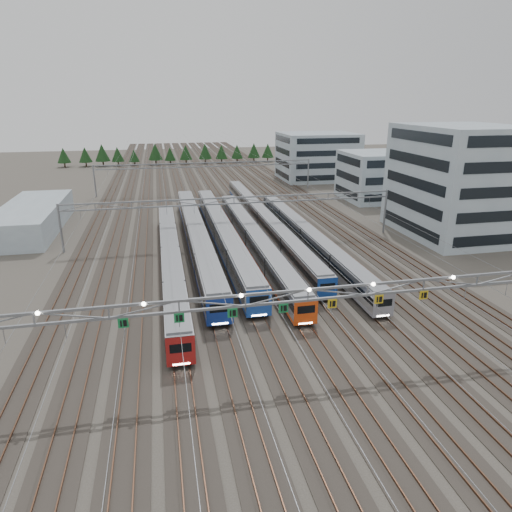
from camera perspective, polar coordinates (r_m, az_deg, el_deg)
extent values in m
plane|color=#47423A|center=(43.80, 6.17, -13.62)|extent=(400.00, 400.00, 0.00)
cube|color=#2D2823|center=(137.45, -6.85, 9.09)|extent=(54.00, 260.00, 0.08)
cube|color=brown|center=(137.55, -17.58, 8.40)|extent=(0.08, 260.00, 0.16)
cube|color=brown|center=(141.95, 3.58, 9.55)|extent=(0.08, 260.00, 0.16)
cube|color=brown|center=(137.36, -7.15, 9.12)|extent=(0.08, 260.00, 0.16)
cube|color=brown|center=(137.49, -6.55, 9.16)|extent=(0.08, 260.00, 0.16)
cube|color=black|center=(67.38, -10.54, -1.37)|extent=(2.22, 52.35, 0.34)
cube|color=#9FA1A7|center=(66.84, -10.62, -0.06)|extent=(2.61, 53.42, 2.94)
cube|color=black|center=(66.72, -10.64, 0.23)|extent=(2.67, 53.16, 0.89)
cube|color=#AD1B1A|center=(67.25, -10.56, -1.05)|extent=(2.66, 53.16, 0.33)
cube|color=slate|center=(66.35, -10.71, 1.22)|extent=(2.35, 52.35, 0.23)
cube|color=#AD1B1A|center=(42.48, -9.39, -11.67)|extent=(2.63, 0.12, 2.94)
cube|color=black|center=(42.28, -9.42, -11.28)|extent=(1.96, 0.10, 0.89)
cube|color=white|center=(43.10, -9.29, -13.18)|extent=(1.57, 0.06, 0.14)
cube|color=black|center=(76.67, -7.44, 1.34)|extent=(2.47, 57.56, 0.37)
cube|color=#9FA1A7|center=(76.14, -7.49, 2.64)|extent=(2.91, 58.74, 3.27)
cube|color=black|center=(76.03, -7.51, 2.92)|extent=(2.97, 58.44, 0.99)
cube|color=navy|center=(76.54, -7.45, 1.65)|extent=(2.96, 58.44, 0.36)
cube|color=slate|center=(75.67, -7.55, 3.90)|extent=(2.62, 57.56, 0.26)
cube|color=navy|center=(48.82, -4.54, -6.91)|extent=(2.93, 0.12, 3.27)
cube|color=black|center=(48.62, -4.55, -6.51)|extent=(2.18, 0.10, 0.99)
cube|color=white|center=(49.40, -4.49, -8.42)|extent=(1.74, 0.06, 0.16)
cube|color=black|center=(77.63, -4.16, 1.68)|extent=(2.44, 56.44, 0.37)
cube|color=#9FA1A7|center=(77.11, -4.19, 2.94)|extent=(2.87, 57.59, 3.22)
cube|color=black|center=(77.01, -4.20, 3.22)|extent=(2.93, 57.31, 0.97)
cube|color=blue|center=(77.50, -4.17, 1.98)|extent=(2.92, 57.31, 0.36)
cube|color=slate|center=(76.66, -4.22, 4.18)|extent=(2.58, 56.44, 0.26)
cube|color=blue|center=(50.50, 0.38, -5.95)|extent=(2.89, 0.12, 3.22)
cube|color=black|center=(50.31, 0.39, -5.56)|extent=(2.15, 0.10, 0.97)
cube|color=white|center=(51.06, 0.39, -7.41)|extent=(1.72, 0.06, 0.15)
cube|color=black|center=(74.63, -0.31, 1.00)|extent=(2.21, 54.23, 0.33)
cube|color=#9FA1A7|center=(74.15, -0.32, 2.19)|extent=(2.60, 55.34, 2.93)
cube|color=black|center=(74.04, -0.32, 2.45)|extent=(2.66, 55.06, 0.88)
cube|color=#F14C15|center=(74.51, -0.31, 1.28)|extent=(2.65, 55.06, 0.33)
cube|color=slate|center=(73.71, -0.32, 3.34)|extent=(2.34, 54.23, 0.23)
cube|color=#F14C15|center=(49.22, 6.26, -7.01)|extent=(2.62, 0.12, 2.93)
cube|color=black|center=(49.04, 6.28, -6.66)|extent=(1.95, 0.10, 0.88)
cube|color=white|center=(49.74, 6.23, -8.36)|extent=(1.56, 0.06, 0.14)
cube|color=black|center=(86.96, 0.97, 3.62)|extent=(2.13, 67.15, 0.32)
cube|color=#9FA1A7|center=(86.56, 0.97, 4.62)|extent=(2.50, 68.52, 2.81)
cube|color=black|center=(86.48, 0.97, 4.83)|extent=(2.56, 68.17, 0.85)
cube|color=#1741A2|center=(86.86, 0.97, 3.86)|extent=(2.55, 68.17, 0.31)
cube|color=slate|center=(86.20, 0.98, 5.58)|extent=(2.25, 67.15, 0.22)
cube|color=#1741A2|center=(55.45, 8.91, -4.11)|extent=(2.52, 0.12, 2.81)
cube|color=black|center=(55.30, 8.94, -3.80)|extent=(1.88, 0.10, 0.85)
cube|color=white|center=(55.89, 8.87, -5.29)|extent=(1.50, 0.06, 0.13)
cube|color=black|center=(76.32, 6.41, 1.28)|extent=(2.12, 53.08, 0.32)
cube|color=#9FA1A7|center=(75.86, 6.46, 2.40)|extent=(2.49, 54.17, 2.80)
cube|color=black|center=(75.77, 6.47, 2.64)|extent=(2.55, 53.90, 0.84)
cube|color=gray|center=(76.21, 6.42, 1.55)|extent=(2.54, 53.90, 0.31)
cube|color=slate|center=(75.45, 6.50, 3.48)|extent=(2.24, 53.08, 0.22)
cube|color=gray|center=(52.56, 15.69, -5.98)|extent=(2.51, 0.12, 2.80)
cube|color=black|center=(52.40, 15.73, -5.66)|extent=(1.87, 0.10, 0.84)
cube|color=white|center=(53.03, 15.60, -7.20)|extent=(1.49, 0.06, 0.13)
cube|color=gray|center=(40.14, 6.56, -4.20)|extent=(56.00, 0.22, 0.22)
cube|color=gray|center=(40.54, 6.51, -5.50)|extent=(56.00, 0.22, 0.22)
cube|color=#197E3E|center=(38.99, -16.26, -8.06)|extent=(0.85, 0.06, 0.85)
cube|color=#197E3E|center=(38.82, -9.58, -7.64)|extent=(0.85, 0.06, 0.85)
cube|color=#197E3E|center=(39.18, -2.95, -7.12)|extent=(0.85, 0.06, 0.85)
cube|color=#197E3E|center=(40.04, 3.46, -6.52)|extent=(0.85, 0.06, 0.85)
cube|color=gold|center=(41.37, 9.51, -5.88)|extent=(0.85, 0.06, 0.85)
cube|color=gold|center=(43.14, 15.12, -5.24)|extent=(0.85, 0.06, 0.85)
cube|color=gold|center=(45.29, 20.22, -4.60)|extent=(0.85, 0.06, 0.85)
cylinder|color=gray|center=(79.02, -23.23, 3.17)|extent=(0.36, 0.36, 8.00)
cylinder|color=gray|center=(87.15, 15.82, 5.38)|extent=(0.36, 0.36, 8.00)
cube|color=gray|center=(77.47, -2.78, 7.31)|extent=(56.00, 0.22, 0.22)
cube|color=gray|center=(77.68, -2.77, 6.59)|extent=(56.00, 0.22, 0.22)
cylinder|color=gray|center=(122.50, -19.52, 8.81)|extent=(0.36, 0.36, 8.00)
cylinder|color=gray|center=(127.91, 6.53, 10.16)|extent=(0.36, 0.36, 8.00)
cube|color=gray|center=(121.51, -6.30, 11.51)|extent=(56.00, 0.22, 0.22)
cube|color=gray|center=(121.65, -6.28, 11.04)|extent=(56.00, 0.22, 0.22)
cube|color=#98AAB6|center=(89.61, 24.12, 8.50)|extent=(18.00, 22.00, 19.30)
cube|color=#98AAB6|center=(116.27, 14.55, 9.65)|extent=(14.00, 16.00, 11.43)
cube|color=#98AAB6|center=(143.19, 7.67, 12.24)|extent=(22.00, 18.00, 13.84)
cube|color=#98AAB6|center=(95.79, -26.19, 4.33)|extent=(10.00, 30.00, 4.77)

